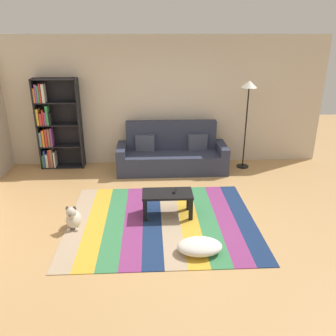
{
  "coord_description": "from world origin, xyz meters",
  "views": [
    {
      "loc": [
        -0.33,
        -4.84,
        2.73
      ],
      "look_at": [
        -0.06,
        0.45,
        0.65
      ],
      "focal_mm": 37.04,
      "sensor_mm": 36.0,
      "label": 1
    }
  ],
  "objects_px": {
    "couch": "(172,154)",
    "standing_lamp": "(248,96)",
    "bookshelf": "(54,126)",
    "coffee_table": "(167,197)",
    "pouf": "(200,246)",
    "tv_remote": "(174,191)",
    "dog": "(73,218)"
  },
  "relations": [
    {
      "from": "coffee_table",
      "to": "tv_remote",
      "type": "height_order",
      "value": "tv_remote"
    },
    {
      "from": "standing_lamp",
      "to": "tv_remote",
      "type": "height_order",
      "value": "standing_lamp"
    },
    {
      "from": "standing_lamp",
      "to": "coffee_table",
      "type": "bearing_deg",
      "value": -130.28
    },
    {
      "from": "bookshelf",
      "to": "pouf",
      "type": "bearing_deg",
      "value": -51.54
    },
    {
      "from": "bookshelf",
      "to": "coffee_table",
      "type": "bearing_deg",
      "value": -45.14
    },
    {
      "from": "bookshelf",
      "to": "coffee_table",
      "type": "distance_m",
      "value": 3.25
    },
    {
      "from": "standing_lamp",
      "to": "couch",
      "type": "bearing_deg",
      "value": -177.41
    },
    {
      "from": "dog",
      "to": "standing_lamp",
      "type": "xyz_separation_m",
      "value": [
        3.16,
        2.36,
        1.37
      ]
    },
    {
      "from": "coffee_table",
      "to": "standing_lamp",
      "type": "bearing_deg",
      "value": 49.72
    },
    {
      "from": "standing_lamp",
      "to": "tv_remote",
      "type": "xyz_separation_m",
      "value": [
        -1.63,
        -2.02,
        -1.13
      ]
    },
    {
      "from": "dog",
      "to": "bookshelf",
      "type": "bearing_deg",
      "value": 108.12
    },
    {
      "from": "bookshelf",
      "to": "pouf",
      "type": "distance_m",
      "value": 4.3
    },
    {
      "from": "bookshelf",
      "to": "pouf",
      "type": "height_order",
      "value": "bookshelf"
    },
    {
      "from": "bookshelf",
      "to": "dog",
      "type": "height_order",
      "value": "bookshelf"
    },
    {
      "from": "tv_remote",
      "to": "pouf",
      "type": "bearing_deg",
      "value": -61.41
    },
    {
      "from": "dog",
      "to": "tv_remote",
      "type": "bearing_deg",
      "value": 12.7
    },
    {
      "from": "couch",
      "to": "standing_lamp",
      "type": "bearing_deg",
      "value": 2.59
    },
    {
      "from": "coffee_table",
      "to": "standing_lamp",
      "type": "relative_size",
      "value": 0.43
    },
    {
      "from": "tv_remote",
      "to": "dog",
      "type": "bearing_deg",
      "value": -152.23
    },
    {
      "from": "couch",
      "to": "standing_lamp",
      "type": "relative_size",
      "value": 1.23
    },
    {
      "from": "pouf",
      "to": "standing_lamp",
      "type": "distance_m",
      "value": 3.68
    },
    {
      "from": "couch",
      "to": "dog",
      "type": "height_order",
      "value": "couch"
    },
    {
      "from": "bookshelf",
      "to": "pouf",
      "type": "xyz_separation_m",
      "value": [
        2.63,
        -3.31,
        -0.8
      ]
    },
    {
      "from": "standing_lamp",
      "to": "tv_remote",
      "type": "bearing_deg",
      "value": -128.88
    },
    {
      "from": "coffee_table",
      "to": "tv_remote",
      "type": "relative_size",
      "value": 5.24
    },
    {
      "from": "pouf",
      "to": "tv_remote",
      "type": "relative_size",
      "value": 3.99
    },
    {
      "from": "pouf",
      "to": "dog",
      "type": "distance_m",
      "value": 1.93
    },
    {
      "from": "bookshelf",
      "to": "dog",
      "type": "relative_size",
      "value": 4.73
    },
    {
      "from": "pouf",
      "to": "tv_remote",
      "type": "bearing_deg",
      "value": 103.52
    },
    {
      "from": "bookshelf",
      "to": "tv_remote",
      "type": "height_order",
      "value": "bookshelf"
    },
    {
      "from": "pouf",
      "to": "standing_lamp",
      "type": "xyz_separation_m",
      "value": [
        1.37,
        3.1,
        1.43
      ]
    },
    {
      "from": "tv_remote",
      "to": "bookshelf",
      "type": "bearing_deg",
      "value": 151.76
    }
  ]
}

